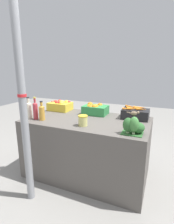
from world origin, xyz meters
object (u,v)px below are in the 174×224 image
at_px(pickle_jar, 83,121).
at_px(sparrow_bird, 134,113).
at_px(juice_bottle_ruby, 35,110).
at_px(juice_bottle_amber, 42,112).
at_px(orange_crate, 95,109).
at_px(juice_bottle_cloudy, 29,109).
at_px(broccoli_pile, 133,126).
at_px(support_pole, 23,106).
at_px(carrot_crate, 135,113).
at_px(apple_crate, 60,105).

bearing_deg(pickle_jar, sparrow_bird, -1.85).
bearing_deg(juice_bottle_ruby, juice_bottle_amber, 0.00).
relative_size(orange_crate, juice_bottle_cloudy, 1.19).
relative_size(broccoli_pile, juice_bottle_cloudy, 0.78).
height_order(juice_bottle_ruby, sparrow_bird, juice_bottle_ruby).
bearing_deg(sparrow_bird, broccoli_pile, -90.35).
bearing_deg(orange_crate, support_pole, -112.26).
height_order(juice_bottle_cloudy, juice_bottle_ruby, juice_bottle_ruby).
height_order(orange_crate, sparrow_bird, sparrow_bird).
bearing_deg(juice_bottle_ruby, support_pole, -63.42).
bearing_deg(pickle_jar, support_pole, -136.32).
bearing_deg(carrot_crate, apple_crate, 179.76).
height_order(support_pole, sparrow_bird, support_pole).
relative_size(orange_crate, juice_bottle_amber, 1.36).
xyz_separation_m(carrot_crate, sparrow_bird, (0.07, -0.59, 0.15)).
xyz_separation_m(juice_bottle_amber, sparrow_bird, (1.20, -0.01, 0.12)).
distance_m(apple_crate, juice_bottle_amber, 0.58).
relative_size(juice_bottle_cloudy, pickle_jar, 2.31).
bearing_deg(carrot_crate, broccoli_pile, -83.49).
height_order(carrot_crate, juice_bottle_ruby, juice_bottle_ruby).
height_order(broccoli_pile, juice_bottle_ruby, juice_bottle_ruby).
bearing_deg(juice_bottle_amber, broccoli_pile, -1.41).
bearing_deg(apple_crate, carrot_crate, -0.24).
xyz_separation_m(pickle_jar, sparrow_bird, (0.60, -0.02, 0.16)).
xyz_separation_m(support_pole, sparrow_bird, (1.08, 0.44, -0.07)).
relative_size(broccoli_pile, pickle_jar, 1.81).
bearing_deg(juice_bottle_ruby, orange_crate, 41.51).
bearing_deg(sparrow_bird, pickle_jar, 168.34).
bearing_deg(support_pole, juice_bottle_amber, 105.06).
bearing_deg(apple_crate, juice_bottle_amber, -82.86).
height_order(carrot_crate, juice_bottle_amber, juice_bottle_amber).
bearing_deg(juice_bottle_cloudy, sparrow_bird, -0.59).
bearing_deg(support_pole, juice_bottle_ruby, 116.58).
height_order(broccoli_pile, juice_bottle_amber, juice_bottle_amber).
bearing_deg(broccoli_pile, apple_crate, 154.55).
distance_m(orange_crate, pickle_jar, 0.57).
bearing_deg(sparrow_bird, support_pole, -167.74).
height_order(apple_crate, broccoli_pile, broccoli_pile).
height_order(apple_crate, juice_bottle_ruby, juice_bottle_ruby).
bearing_deg(apple_crate, juice_bottle_cloudy, -104.02).
height_order(broccoli_pile, pickle_jar, broccoli_pile).
distance_m(orange_crate, juice_bottle_amber, 0.79).
bearing_deg(carrot_crate, orange_crate, -179.87).
height_order(apple_crate, pickle_jar, apple_crate).
distance_m(apple_crate, juice_bottle_cloudy, 0.60).
distance_m(juice_bottle_amber, pickle_jar, 0.60).
distance_m(carrot_crate, pickle_jar, 0.78).
bearing_deg(juice_bottle_amber, apple_crate, 97.14).
bearing_deg(support_pole, apple_crate, 100.67).
bearing_deg(apple_crate, pickle_jar, -40.42).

